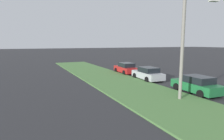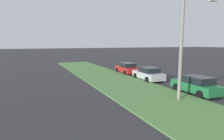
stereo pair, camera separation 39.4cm
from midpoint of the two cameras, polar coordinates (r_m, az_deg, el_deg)
The scene contains 5 objects.
grass_median at distance 14.36m, azimuth 15.46°, elevation -9.00°, with size 60.00×6.00×0.12m, color #517F42.
parked_car_green at distance 17.58m, azimuth 24.26°, elevation -4.09°, with size 4.39×2.19×1.47m.
parked_car_silver at distance 22.20m, azimuth 11.15°, elevation -1.13°, with size 4.39×2.19×1.47m.
parked_car_red at distance 26.68m, azimuth 4.86°, elevation 0.52°, with size 4.38×2.17×1.47m.
streetlight at distance 14.76m, azimuth 21.72°, elevation 8.23°, with size 0.75×2.86×7.50m.
Camera 2 is at (-0.69, 15.54, 4.20)m, focal length 30.95 mm.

